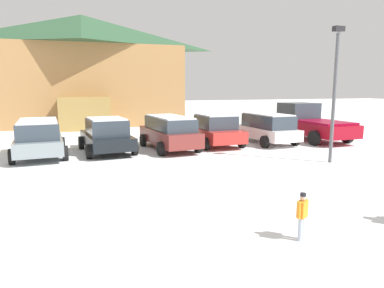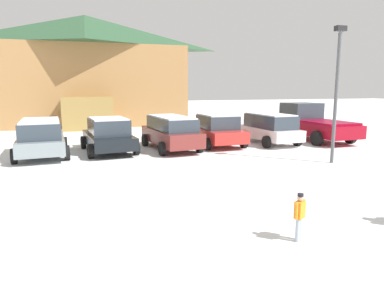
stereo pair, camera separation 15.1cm
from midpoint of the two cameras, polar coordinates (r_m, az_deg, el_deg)
name	(u,v)px [view 2 (the right image)]	position (r m, az deg, el deg)	size (l,w,h in m)	color
ski_lodge	(87,70)	(30.72, -16.96, 11.73)	(16.56, 9.62, 9.00)	#A07343
parked_grey_wagon	(41,137)	(16.75, -23.61, 1.14)	(2.49, 4.59, 1.66)	gray
parked_black_sedan	(108,135)	(16.87, -13.53, 1.50)	(2.59, 4.56, 1.65)	black
parked_maroon_van	(171,131)	(17.14, -3.28, 2.10)	(2.43, 4.74, 1.67)	maroon
parked_red_sedan	(216,130)	(18.37, 4.31, 2.39)	(2.31, 4.25, 1.68)	red
parked_white_suv	(269,128)	(19.38, 12.98, 2.69)	(2.25, 4.18, 1.66)	white
pickup_truck	(310,123)	(21.66, 19.30, 3.35)	(2.65, 5.91, 2.15)	maroon
skier_child_in_orange_jacket	(300,214)	(7.29, 18.07, -11.08)	(0.33, 0.24, 0.99)	#A1AFC4
lamp_post	(337,88)	(15.00, 23.23, 8.63)	(0.44, 0.24, 5.43)	#515459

